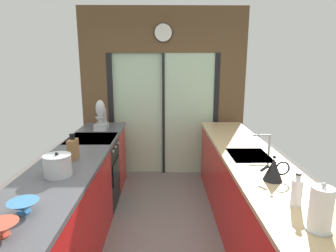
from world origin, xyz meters
The scene contains 14 objects.
ground_plane centered at (0.00, 0.60, -0.01)m, with size 5.04×7.60×0.02m, color slate.
back_wall_unit centered at (0.00, 2.40, 1.52)m, with size 2.64×0.12×2.70m.
left_counter_run centered at (-0.91, 0.13, 0.47)m, with size 0.62×3.80×0.92m.
right_counter_run centered at (0.91, 0.30, 0.46)m, with size 0.62×3.80×0.92m.
sink_faucet centered at (1.05, 0.55, 1.07)m, with size 0.19×0.02×0.22m.
oven_range centered at (-0.91, 1.25, 0.46)m, with size 0.60×0.60×0.92m.
mixing_bowl_near centered at (-0.89, -0.82, 0.96)m, with size 0.18×0.18×0.08m.
mixing_bowl_far centered at (-0.89, -0.57, 0.96)m, with size 0.20×0.20×0.08m.
knife_block centered at (-0.89, 0.46, 1.02)m, with size 0.08×0.14×0.26m.
stand_mixer centered at (-0.89, 1.75, 1.08)m, with size 0.17×0.27×0.42m.
stock_pot centered at (-0.89, 0.04, 1.01)m, with size 0.23×0.23×0.21m.
kettle centered at (0.89, -0.09, 1.01)m, with size 0.24×0.16×0.21m.
soap_bottle centered at (0.89, -0.51, 1.02)m, with size 0.07×0.07×0.23m.
paper_towel_roll centered at (0.89, -0.80, 1.05)m, with size 0.15×0.15×0.29m.
Camera 1 is at (0.01, -2.24, 1.86)m, focal length 30.47 mm.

